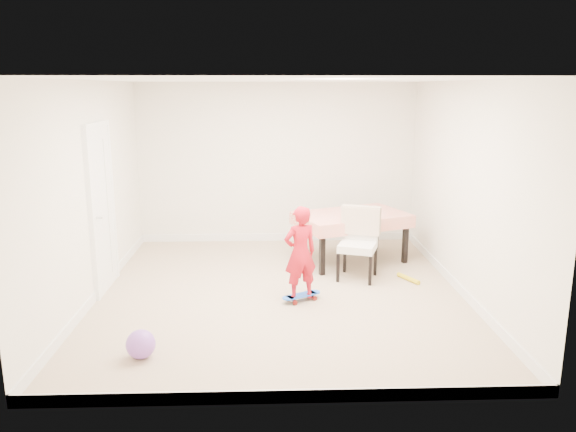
{
  "coord_description": "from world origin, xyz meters",
  "views": [
    {
      "loc": [
        -0.14,
        -6.61,
        2.52
      ],
      "look_at": [
        0.1,
        0.2,
        0.95
      ],
      "focal_mm": 35.0,
      "sensor_mm": 36.0,
      "label": 1
    }
  ],
  "objects_px": {
    "dining_table": "(351,237)",
    "child": "(300,256)",
    "skateboard": "(301,298)",
    "balloon": "(141,344)",
    "dining_chair": "(358,244)"
  },
  "relations": [
    {
      "from": "skateboard",
      "to": "balloon",
      "type": "height_order",
      "value": "balloon"
    },
    {
      "from": "dining_table",
      "to": "skateboard",
      "type": "relative_size",
      "value": 2.99
    },
    {
      "from": "dining_chair",
      "to": "child",
      "type": "distance_m",
      "value": 1.13
    },
    {
      "from": "dining_chair",
      "to": "balloon",
      "type": "distance_m",
      "value": 3.27
    },
    {
      "from": "dining_table",
      "to": "dining_chair",
      "type": "relative_size",
      "value": 1.61
    },
    {
      "from": "dining_chair",
      "to": "dining_table",
      "type": "bearing_deg",
      "value": 107.57
    },
    {
      "from": "dining_chair",
      "to": "child",
      "type": "bearing_deg",
      "value": -116.12
    },
    {
      "from": "skateboard",
      "to": "balloon",
      "type": "distance_m",
      "value": 2.15
    },
    {
      "from": "dining_table",
      "to": "dining_chair",
      "type": "bearing_deg",
      "value": -113.87
    },
    {
      "from": "dining_table",
      "to": "skateboard",
      "type": "height_order",
      "value": "dining_table"
    },
    {
      "from": "dining_table",
      "to": "dining_chair",
      "type": "distance_m",
      "value": 0.8
    },
    {
      "from": "dining_table",
      "to": "child",
      "type": "relative_size",
      "value": 1.36
    },
    {
      "from": "child",
      "to": "balloon",
      "type": "xyz_separation_m",
      "value": [
        -1.59,
        -1.41,
        -0.43
      ]
    },
    {
      "from": "dining_table",
      "to": "child",
      "type": "xyz_separation_m",
      "value": [
        -0.84,
        -1.57,
        0.21
      ]
    },
    {
      "from": "child",
      "to": "balloon",
      "type": "distance_m",
      "value": 2.17
    }
  ]
}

